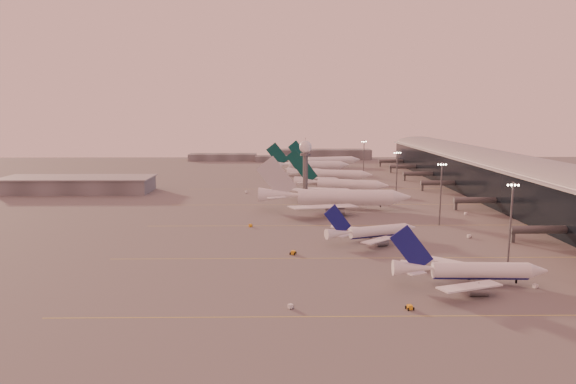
{
  "coord_description": "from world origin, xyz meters",
  "views": [
    {
      "loc": [
        -7.6,
        -142.19,
        45.11
      ],
      "look_at": [
        -4.56,
        76.28,
        10.02
      ],
      "focal_mm": 32.0,
      "sensor_mm": 36.0,
      "label": 1
    }
  ],
  "objects": [
    {
      "name": "radar_tower",
      "position": [
        5.0,
        120.0,
        20.95
      ],
      "size": [
        6.4,
        6.4,
        31.1
      ],
      "color": "#52545A",
      "rests_on": "ground"
    },
    {
      "name": "greentail_c",
      "position": [
        12.81,
        227.92,
        3.89
      ],
      "size": [
        60.64,
        48.9,
        22.01
      ],
      "color": "white",
      "rests_on": "ground"
    },
    {
      "name": "hangar",
      "position": [
        -120.0,
        140.0,
        4.32
      ],
      "size": [
        82.0,
        27.0,
        8.5
      ],
      "color": "#5A5C60",
      "rests_on": "ground"
    },
    {
      "name": "greentail_a",
      "position": [
        25.43,
        136.97,
        3.43
      ],
      "size": [
        51.82,
        41.22,
        19.42
      ],
      "color": "white",
      "rests_on": "ground"
    },
    {
      "name": "gsv_catering_b",
      "position": [
        73.11,
        75.42,
        2.15
      ],
      "size": [
        5.53,
        3.11,
        4.3
      ],
      "color": "silver",
      "rests_on": "ground"
    },
    {
      "name": "greentail_d",
      "position": [
        27.8,
        262.55,
        3.85
      ],
      "size": [
        58.92,
        47.03,
        21.78
      ],
      "color": "white",
      "rests_on": "ground"
    },
    {
      "name": "mast_b",
      "position": [
        55.0,
        55.0,
        13.74
      ],
      "size": [
        3.6,
        0.56,
        25.0
      ],
      "color": "#52545A",
      "rests_on": "ground"
    },
    {
      "name": "gsv_truck_c",
      "position": [
        -19.16,
        53.22,
        1.18
      ],
      "size": [
        5.69,
        5.24,
        2.31
      ],
      "color": "#F1A91C",
      "rests_on": "ground"
    },
    {
      "name": "gsv_truck_b",
      "position": [
        59.86,
        34.58,
        1.2
      ],
      "size": [
        6.09,
        3.09,
        2.34
      ],
      "color": "silver",
      "rests_on": "ground"
    },
    {
      "name": "gsv_tug_far",
      "position": [
        11.9,
        106.45,
        0.51
      ],
      "size": [
        3.68,
        4.01,
        0.99
      ],
      "color": "silver",
      "rests_on": "ground"
    },
    {
      "name": "gsv_tug_hangar",
      "position": [
        50.75,
        154.65,
        0.47
      ],
      "size": [
        3.55,
        2.63,
        0.91
      ],
      "color": "#F1A91C",
      "rests_on": "ground"
    },
    {
      "name": "mast_d",
      "position": [
        48.0,
        200.0,
        13.74
      ],
      "size": [
        3.6,
        0.56,
        25.0
      ],
      "color": "#52545A",
      "rests_on": "ground"
    },
    {
      "name": "gsv_tug_near",
      "position": [
        21.73,
        -31.34,
        0.54
      ],
      "size": [
        2.98,
        4.06,
        1.04
      ],
      "color": "#F1A91C",
      "rests_on": "ground"
    },
    {
      "name": "narrowbody_mid",
      "position": [
        23.93,
        30.34,
        2.84
      ],
      "size": [
        34.43,
        26.98,
        14.03
      ],
      "color": "white",
      "rests_on": "ground"
    },
    {
      "name": "greentail_b",
      "position": [
        23.26,
        180.56,
        3.56
      ],
      "size": [
        54.32,
        43.32,
        20.15
      ],
      "color": "white",
      "rests_on": "ground"
    },
    {
      "name": "gsv_truck_a",
      "position": [
        -5.11,
        -30.13,
        1.12
      ],
      "size": [
        5.62,
        4.54,
        2.19
      ],
      "color": "silver",
      "rests_on": "ground"
    },
    {
      "name": "taxiway_markings",
      "position": [
        30.0,
        56.0,
        0.01
      ],
      "size": [
        180.0,
        185.25,
        0.02
      ],
      "color": "#DCD34D",
      "rests_on": "ground"
    },
    {
      "name": "widebody_white",
      "position": [
        16.98,
        87.0,
        4.28
      ],
      "size": [
        70.16,
        56.13,
        24.66
      ],
      "color": "white",
      "rests_on": "ground"
    },
    {
      "name": "distant_horizon",
      "position": [
        2.62,
        325.14,
        3.89
      ],
      "size": [
        165.0,
        37.5,
        9.0
      ],
      "color": "#5A5C60",
      "rests_on": "ground"
    },
    {
      "name": "gsv_truck_d",
      "position": [
        -26.89,
        135.46,
        1.25
      ],
      "size": [
        3.68,
        6.43,
        2.45
      ],
      "color": "silver",
      "rests_on": "ground"
    },
    {
      "name": "terminal",
      "position": [
        107.88,
        110.09,
        10.52
      ],
      "size": [
        57.0,
        362.0,
        23.04
      ],
      "color": "black",
      "rests_on": "ground"
    },
    {
      "name": "ground",
      "position": [
        0.0,
        0.0,
        0.0
      ],
      "size": [
        700.0,
        700.0,
        0.0
      ],
      "primitive_type": "plane",
      "color": "#5C5959",
      "rests_on": "ground"
    },
    {
      "name": "mast_c",
      "position": [
        50.0,
        110.0,
        13.74
      ],
      "size": [
        3.6,
        0.56,
        25.0
      ],
      "color": "#52545A",
      "rests_on": "ground"
    },
    {
      "name": "gsv_catering_a",
      "position": [
        57.64,
        -17.43,
        2.03
      ],
      "size": [
        5.42,
        3.93,
        4.07
      ],
      "color": "silver",
      "rests_on": "ground"
    },
    {
      "name": "gsv_tug_mid",
      "position": [
        -3.83,
        14.17,
        0.59
      ],
      "size": [
        4.56,
        3.57,
        1.14
      ],
      "color": "#F1A91C",
      "rests_on": "ground"
    },
    {
      "name": "narrowbody_near",
      "position": [
        41.27,
        -14.93,
        3.24
      ],
      "size": [
        40.92,
        32.64,
        15.98
      ],
      "color": "white",
      "rests_on": "ground"
    },
    {
      "name": "mast_a",
      "position": [
        58.0,
        0.0,
        13.74
      ],
      "size": [
        3.6,
        0.56,
        25.0
      ],
      "color": "#52545A",
      "rests_on": "ground"
    }
  ]
}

